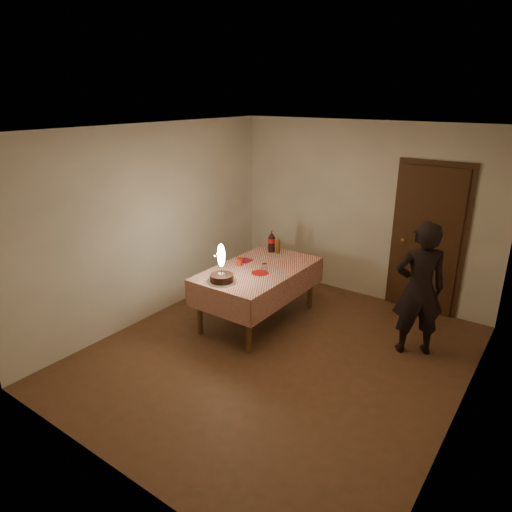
# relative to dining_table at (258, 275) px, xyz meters

# --- Properties ---
(ground) EXTENTS (4.00, 4.50, 0.01)m
(ground) POSITION_rel_dining_table_xyz_m (0.69, -0.59, -0.66)
(ground) COLOR brown
(ground) RESTS_ON ground
(room_shell) EXTENTS (4.04, 4.54, 2.62)m
(room_shell) POSITION_rel_dining_table_xyz_m (0.73, -0.52, 0.99)
(room_shell) COLOR silver
(room_shell) RESTS_ON ground
(dining_table) EXTENTS (1.02, 1.72, 0.77)m
(dining_table) POSITION_rel_dining_table_xyz_m (0.00, 0.00, 0.00)
(dining_table) COLOR brown
(dining_table) RESTS_ON ground
(birthday_cake) EXTENTS (0.36, 0.36, 0.49)m
(birthday_cake) POSITION_rel_dining_table_xyz_m (-0.10, -0.63, 0.22)
(birthday_cake) COLOR white
(birthday_cake) RESTS_ON dining_table
(red_plate) EXTENTS (0.22, 0.22, 0.01)m
(red_plate) POSITION_rel_dining_table_xyz_m (0.12, -0.13, 0.11)
(red_plate) COLOR #B70C0E
(red_plate) RESTS_ON dining_table
(red_cup) EXTENTS (0.08, 0.08, 0.10)m
(red_cup) POSITION_rel_dining_table_xyz_m (-0.26, -0.06, 0.15)
(red_cup) COLOR red
(red_cup) RESTS_ON dining_table
(clear_cup) EXTENTS (0.07, 0.07, 0.09)m
(clear_cup) POSITION_rel_dining_table_xyz_m (0.11, -0.01, 0.15)
(clear_cup) COLOR silver
(clear_cup) RESTS_ON dining_table
(napkin_stack) EXTENTS (0.15, 0.15, 0.02)m
(napkin_stack) POSITION_rel_dining_table_xyz_m (-0.30, 0.11, 0.11)
(napkin_stack) COLOR #AA132B
(napkin_stack) RESTS_ON dining_table
(cola_bottle) EXTENTS (0.10, 0.10, 0.32)m
(cola_bottle) POSITION_rel_dining_table_xyz_m (-0.23, 0.66, 0.26)
(cola_bottle) COLOR black
(cola_bottle) RESTS_ON dining_table
(amber_bottle_left) EXTENTS (0.06, 0.06, 0.25)m
(amber_bottle_left) POSITION_rel_dining_table_xyz_m (-0.12, 0.66, 0.22)
(amber_bottle_left) COLOR #5A370F
(amber_bottle_left) RESTS_ON dining_table
(photographer) EXTENTS (0.71, 0.65, 1.63)m
(photographer) POSITION_rel_dining_table_xyz_m (1.97, 0.44, 0.15)
(photographer) COLOR black
(photographer) RESTS_ON ground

